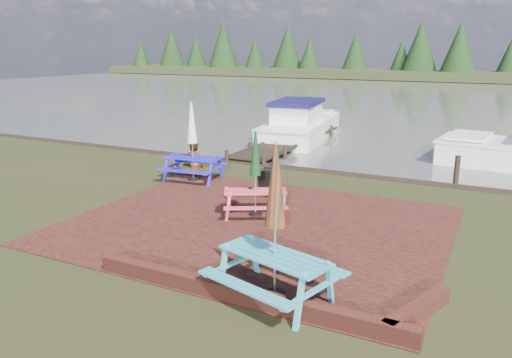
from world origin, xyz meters
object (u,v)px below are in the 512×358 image
object	(u,v)px
chalkboard	(268,183)
picnic_table_red	(255,187)
picnic_table_blue	(193,154)
jetty	(289,142)
picnic_table_teal	(275,247)
boat_jetty	(300,126)
person	(194,142)

from	to	relation	value
chalkboard	picnic_table_red	bearing A→B (deg)	-70.82
picnic_table_blue	jetty	xyz separation A→B (m)	(0.30, 7.34, -0.79)
picnic_table_teal	jetty	world-z (taller)	picnic_table_teal
picnic_table_blue	jetty	bearing A→B (deg)	81.27
picnic_table_red	jetty	distance (m)	10.15
picnic_table_blue	picnic_table_teal	bearing A→B (deg)	-53.21
picnic_table_red	chalkboard	bearing A→B (deg)	76.40
picnic_table_teal	boat_jetty	xyz separation A→B (m)	(-5.92, 16.01, -0.51)
picnic_table_red	boat_jetty	bearing A→B (deg)	78.42
picnic_table_blue	chalkboard	size ratio (longest dim) A/B	3.10
picnic_table_blue	boat_jetty	bearing A→B (deg)	84.54
chalkboard	jetty	xyz separation A→B (m)	(-2.72, 7.97, -0.31)
person	picnic_table_red	bearing A→B (deg)	126.14
picnic_table_red	chalkboard	distance (m)	1.75
jetty	picnic_table_blue	bearing A→B (deg)	-92.34
chalkboard	boat_jetty	bearing A→B (deg)	111.51
chalkboard	boat_jetty	xyz separation A→B (m)	(-3.18, 10.51, 0.03)
picnic_table_teal	jetty	xyz separation A→B (m)	(-5.46, 13.48, -0.85)
person	chalkboard	bearing A→B (deg)	138.68
picnic_table_red	boat_jetty	xyz separation A→B (m)	(-3.61, 12.16, -0.33)
picnic_table_red	chalkboard	xyz separation A→B (m)	(-0.43, 1.66, -0.36)
picnic_table_red	picnic_table_blue	distance (m)	4.14
picnic_table_teal	jetty	size ratio (longest dim) A/B	0.30
picnic_table_teal	jetty	distance (m)	14.56
picnic_table_blue	boat_jetty	distance (m)	9.89
jetty	person	distance (m)	6.04
picnic_table_red	chalkboard	size ratio (longest dim) A/B	2.70
boat_jetty	person	distance (m)	8.44
picnic_table_teal	person	distance (m)	10.16
jetty	boat_jetty	xyz separation A→B (m)	(-0.46, 2.54, 0.34)
jetty	boat_jetty	size ratio (longest dim) A/B	1.16
jetty	boat_jetty	world-z (taller)	boat_jetty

